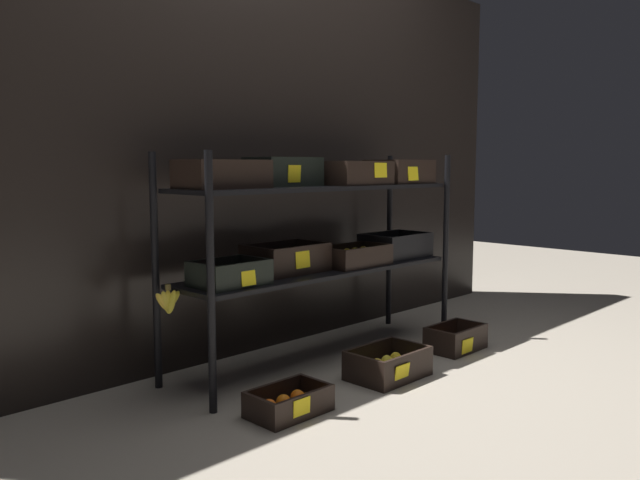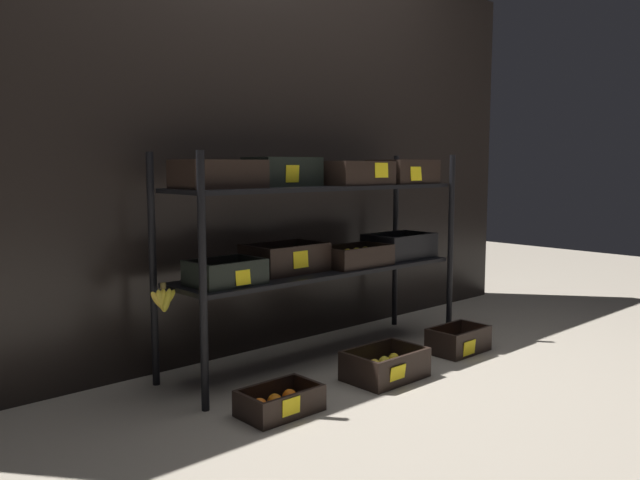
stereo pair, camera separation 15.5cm
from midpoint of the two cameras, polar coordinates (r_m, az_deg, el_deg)
The scene contains 6 objects.
ground_plane at distance 3.29m, azimuth 1.37°, elevation -10.56°, with size 10.00×10.00×0.00m, color gray.
storefront_wall at distance 3.45m, azimuth -3.27°, elevation 8.31°, with size 4.01×0.12×2.15m, color black.
display_rack at distance 3.16m, azimuth 1.68°, elevation 1.46°, with size 1.73×0.44×1.03m.
crate_ground_tangerine at distance 2.59m, azimuth -1.86°, elevation -14.44°, with size 0.32×0.21×0.10m.
crate_ground_lemon at distance 3.00m, azimuth 7.37°, elevation -11.28°, with size 0.36×0.26×0.14m.
crate_ground_center_tangerine at distance 3.48m, azimuth 13.58°, elevation -8.94°, with size 0.32×0.21×0.13m.
Camera 2 is at (-2.12, -2.32, 0.97)m, focal length 35.68 mm.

